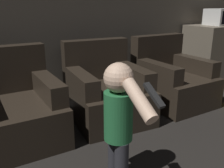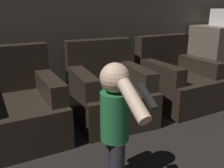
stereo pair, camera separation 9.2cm
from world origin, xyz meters
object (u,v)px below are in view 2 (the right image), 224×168
at_px(person_toddler, 115,117).
at_px(armchair_left, 17,107).
at_px(armchair_right, 176,81).
at_px(armchair_middle, 108,92).

bearing_deg(person_toddler, armchair_left, 30.02).
distance_m(armchair_left, armchair_right, 1.97).
distance_m(armchair_middle, person_toddler, 1.18).
height_order(armchair_left, person_toddler, person_toddler).
bearing_deg(armchair_middle, person_toddler, -109.41).
relative_size(armchair_right, person_toddler, 1.02).
height_order(armchair_left, armchair_right, same).
bearing_deg(person_toddler, armchair_middle, -19.81).
relative_size(armchair_left, armchair_right, 0.99).
height_order(armchair_middle, armchair_right, same).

